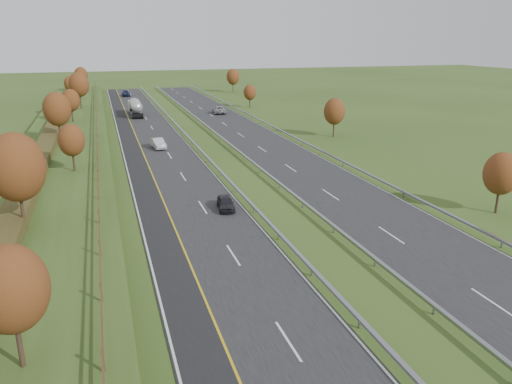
% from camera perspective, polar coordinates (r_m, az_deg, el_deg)
% --- Properties ---
extents(ground, '(400.00, 400.00, 0.00)m').
position_cam_1_polar(ground, '(70.23, -3.94, 3.84)').
color(ground, '#314B1B').
rests_on(ground, ground).
extents(near_carriageway, '(10.50, 200.00, 0.04)m').
position_cam_1_polar(near_carriageway, '(73.73, -10.93, 4.23)').
color(near_carriageway, black).
rests_on(near_carriageway, ground).
extents(far_carriageway, '(10.50, 200.00, 0.04)m').
position_cam_1_polar(far_carriageway, '(77.20, 1.36, 5.12)').
color(far_carriageway, black).
rests_on(far_carriageway, ground).
extents(hard_shoulder, '(3.00, 200.00, 0.04)m').
position_cam_1_polar(hard_shoulder, '(73.44, -13.83, 3.99)').
color(hard_shoulder, black).
rests_on(hard_shoulder, ground).
extents(lane_markings, '(26.75, 200.00, 0.01)m').
position_cam_1_polar(lane_markings, '(74.54, -6.02, 4.61)').
color(lane_markings, silver).
rests_on(lane_markings, near_carriageway).
extents(embankment_left, '(12.00, 200.00, 2.00)m').
position_cam_1_polar(embankment_left, '(73.32, -21.12, 4.09)').
color(embankment_left, '#314B1B').
rests_on(embankment_left, ground).
extents(hedge_left, '(2.20, 180.00, 1.10)m').
position_cam_1_polar(hedge_left, '(73.19, -22.81, 5.12)').
color(hedge_left, '#3B3C18').
rests_on(hedge_left, embankment_left).
extents(fence_left, '(0.12, 189.06, 1.20)m').
position_cam_1_polar(fence_left, '(72.39, -17.73, 5.68)').
color(fence_left, '#422B19').
rests_on(fence_left, embankment_left).
extents(median_barrier_near, '(0.32, 200.00, 0.71)m').
position_cam_1_polar(median_barrier_near, '(74.41, -6.58, 5.02)').
color(median_barrier_near, gray).
rests_on(median_barrier_near, ground).
extents(median_barrier_far, '(0.32, 200.00, 0.71)m').
position_cam_1_polar(median_barrier_far, '(75.49, -2.76, 5.29)').
color(median_barrier_far, gray).
rests_on(median_barrier_far, ground).
extents(outer_barrier_far, '(0.32, 200.00, 0.71)m').
position_cam_1_polar(outer_barrier_far, '(79.08, 5.37, 5.78)').
color(outer_barrier_far, gray).
rests_on(outer_barrier_far, ground).
extents(trees_left, '(6.64, 164.30, 7.66)m').
position_cam_1_polar(trees_left, '(69.04, -21.45, 7.85)').
color(trees_left, '#2D2116').
rests_on(trees_left, embankment_left).
extents(trees_far, '(8.45, 118.60, 7.12)m').
position_cam_1_polar(trees_far, '(108.12, 3.16, 10.86)').
color(trees_far, '#2D2116').
rests_on(trees_far, ground).
extents(road_tanker, '(2.40, 11.22, 3.46)m').
position_cam_1_polar(road_tanker, '(112.36, -13.61, 9.43)').
color(road_tanker, silver).
rests_on(road_tanker, near_carriageway).
extents(car_dark_near, '(1.99, 3.98, 1.30)m').
position_cam_1_polar(car_dark_near, '(49.11, -3.49, -1.24)').
color(car_dark_near, black).
rests_on(car_dark_near, near_carriageway).
extents(car_silver_mid, '(2.16, 4.75, 1.51)m').
position_cam_1_polar(car_silver_mid, '(77.78, -11.13, 5.48)').
color(car_silver_mid, silver).
rests_on(car_silver_mid, near_carriageway).
extents(car_small_far, '(2.21, 5.23, 1.51)m').
position_cam_1_polar(car_small_far, '(150.73, -14.65, 10.83)').
color(car_small_far, '#121B3A').
rests_on(car_small_far, near_carriageway).
extents(car_oncoming, '(3.41, 6.08, 1.61)m').
position_cam_1_polar(car_oncoming, '(112.75, -4.23, 9.36)').
color(car_oncoming, '#99999D').
rests_on(car_oncoming, far_carriageway).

